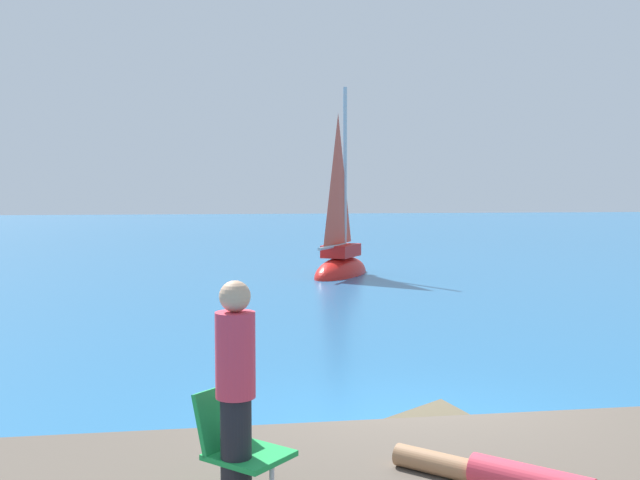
{
  "coord_description": "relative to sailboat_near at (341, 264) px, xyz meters",
  "views": [
    {
      "loc": [
        -2.35,
        -7.92,
        2.8
      ],
      "look_at": [
        0.95,
        12.22,
        1.41
      ],
      "focal_mm": 40.59,
      "sensor_mm": 36.0,
      "label": 1
    }
  ],
  "objects": [
    {
      "name": "sailboat_near",
      "position": [
        0.0,
        0.0,
        0.0
      ],
      "size": [
        2.94,
        3.71,
        6.85
      ],
      "rotation": [
        0.0,
        0.0,
        1.02
      ],
      "color": "red",
      "rests_on": "ground"
    },
    {
      "name": "beach_chair",
      "position": [
        -4.31,
        -18.32,
        0.64
      ],
      "size": [
        0.76,
        0.76,
        0.8
      ],
      "rotation": [
        0.0,
        0.0,
        5.5
      ],
      "color": "green",
      "rests_on": "shore_ledge"
    },
    {
      "name": "person_sunbather",
      "position": [
        -2.29,
        -18.55,
        0.31
      ],
      "size": [
        1.35,
        1.33,
        0.25
      ],
      "rotation": [
        0.0,
        0.0,
        2.37
      ],
      "color": "#DB384C",
      "rests_on": "shore_ledge"
    },
    {
      "name": "boulder_seaward",
      "position": [
        -4.22,
        -16.58,
        -0.37
      ],
      "size": [
        1.05,
        0.93,
        0.57
      ],
      "primitive_type": "cube",
      "rotation": [
        0.04,
        -0.08,
        0.29
      ],
      "color": "#524841",
      "rests_on": "ground"
    },
    {
      "name": "ground_plane",
      "position": [
        -2.19,
        -15.54,
        -0.37
      ],
      "size": [
        160.0,
        160.0,
        0.0
      ],
      "primitive_type": "plane",
      "color": "#236093"
    },
    {
      "name": "boulder_inland",
      "position": [
        -2.17,
        -16.34,
        -0.37
      ],
      "size": [
        1.53,
        1.51,
        0.88
      ],
      "primitive_type": "cube",
      "rotation": [
        0.19,
        -0.05,
        0.52
      ],
      "color": "brown",
      "rests_on": "ground"
    },
    {
      "name": "person_standing",
      "position": [
        -4.32,
        -18.48,
        1.06
      ],
      "size": [
        0.28,
        0.28,
        1.62
      ],
      "rotation": [
        0.0,
        0.0,
        6.01
      ],
      "color": "black",
      "rests_on": "shore_ledge"
    }
  ]
}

